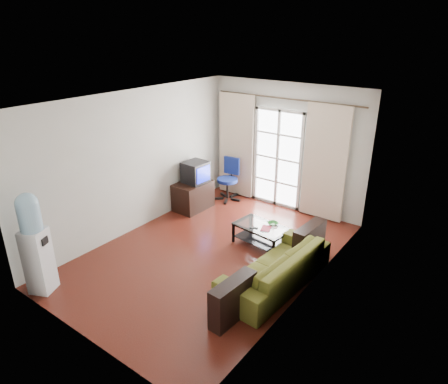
% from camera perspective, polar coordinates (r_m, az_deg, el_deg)
% --- Properties ---
extents(floor, '(5.20, 5.20, 0.00)m').
position_cam_1_polar(floor, '(7.17, -1.81, -8.73)').
color(floor, '#561F14').
rests_on(floor, ground).
extents(ceiling, '(5.20, 5.20, 0.00)m').
position_cam_1_polar(ceiling, '(6.21, -2.12, 13.07)').
color(ceiling, white).
rests_on(ceiling, wall_back).
extents(wall_back, '(3.60, 0.02, 2.70)m').
position_cam_1_polar(wall_back, '(8.65, 8.82, 6.39)').
color(wall_back, beige).
rests_on(wall_back, floor).
extents(wall_front, '(3.60, 0.02, 2.70)m').
position_cam_1_polar(wall_front, '(5.00, -20.87, -7.44)').
color(wall_front, beige).
rests_on(wall_front, floor).
extents(wall_left, '(0.02, 5.20, 2.70)m').
position_cam_1_polar(wall_left, '(7.76, -12.49, 4.21)').
color(wall_left, beige).
rests_on(wall_left, floor).
extents(wall_right, '(0.02, 5.20, 2.70)m').
position_cam_1_polar(wall_right, '(5.72, 12.38, -2.54)').
color(wall_right, beige).
rests_on(wall_right, floor).
extents(french_door, '(1.16, 0.06, 2.15)m').
position_cam_1_polar(french_door, '(8.75, 7.67, 4.76)').
color(french_door, white).
rests_on(french_door, wall_back).
extents(curtain_rod, '(3.30, 0.04, 0.04)m').
position_cam_1_polar(curtain_rod, '(8.34, 8.92, 13.05)').
color(curtain_rod, '#4C3F2D').
rests_on(curtain_rod, wall_back).
extents(curtain_left, '(0.90, 0.07, 2.35)m').
position_cam_1_polar(curtain_left, '(9.19, 1.77, 6.64)').
color(curtain_left, beige).
rests_on(curtain_left, curtain_rod).
extents(curtain_right, '(0.90, 0.07, 2.35)m').
position_cam_1_polar(curtain_right, '(8.22, 14.21, 3.99)').
color(curtain_right, beige).
rests_on(curtain_right, curtain_rod).
extents(radiator, '(0.64, 0.12, 0.64)m').
position_cam_1_polar(radiator, '(8.59, 12.80, -1.28)').
color(radiator, '#9B9B9E').
rests_on(radiator, floor).
extents(sofa, '(2.18, 1.08, 0.61)m').
position_cam_1_polar(sofa, '(6.30, 7.39, -10.52)').
color(sofa, brown).
rests_on(sofa, floor).
extents(coffee_table, '(1.04, 0.67, 0.40)m').
position_cam_1_polar(coffee_table, '(7.31, 5.36, -5.86)').
color(coffee_table, silver).
rests_on(coffee_table, floor).
extents(bowl, '(0.30, 0.30, 0.05)m').
position_cam_1_polar(bowl, '(7.30, 6.97, -4.50)').
color(bowl, '#308538').
rests_on(bowl, coffee_table).
extents(book, '(0.29, 0.32, 0.02)m').
position_cam_1_polar(book, '(7.17, 5.35, -5.09)').
color(book, '#9E2D13').
rests_on(book, coffee_table).
extents(remote, '(0.15, 0.11, 0.02)m').
position_cam_1_polar(remote, '(7.16, 4.28, -5.12)').
color(remote, black).
rests_on(remote, coffee_table).
extents(tv_stand, '(0.57, 0.84, 0.61)m').
position_cam_1_polar(tv_stand, '(8.75, -4.44, -0.51)').
color(tv_stand, black).
rests_on(tv_stand, floor).
extents(crt_tv, '(0.52, 0.52, 0.45)m').
position_cam_1_polar(crt_tv, '(8.61, -4.19, 2.90)').
color(crt_tv, black).
rests_on(crt_tv, tv_stand).
extents(task_chair, '(0.74, 0.74, 0.96)m').
position_cam_1_polar(task_chair, '(9.21, 0.58, 0.66)').
color(task_chair, black).
rests_on(task_chair, floor).
extents(water_cooler, '(0.43, 0.43, 1.60)m').
position_cam_1_polar(water_cooler, '(6.45, -25.43, -6.43)').
color(water_cooler, silver).
rests_on(water_cooler, floor).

